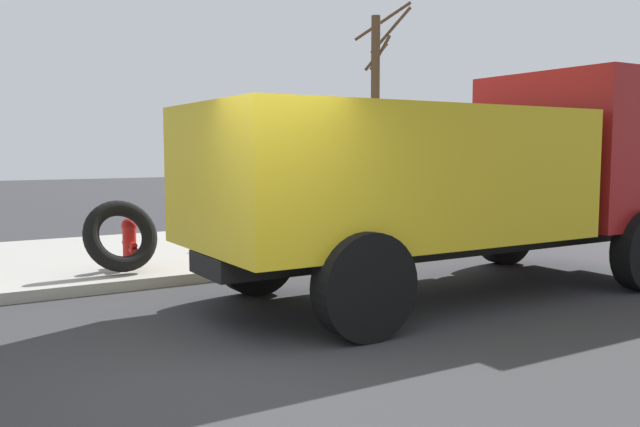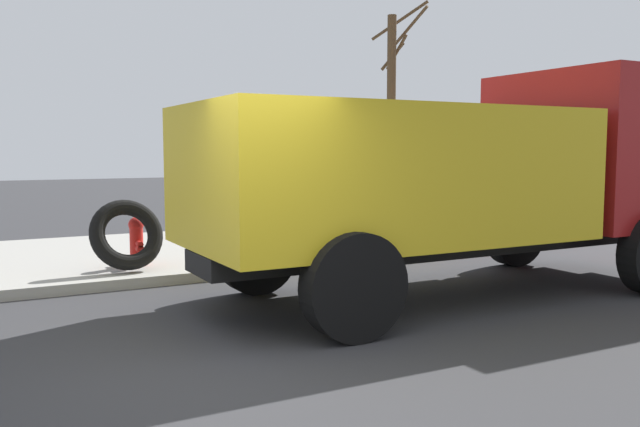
{
  "view_description": "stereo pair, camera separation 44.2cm",
  "coord_description": "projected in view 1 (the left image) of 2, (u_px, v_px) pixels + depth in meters",
  "views": [
    {
      "loc": [
        -2.37,
        -4.87,
        1.9
      ],
      "look_at": [
        2.16,
        2.49,
        1.07
      ],
      "focal_mm": 37.46,
      "sensor_mm": 36.0,
      "label": 1
    },
    {
      "loc": [
        -1.99,
        -5.09,
        1.9
      ],
      "look_at": [
        2.16,
        2.49,
        1.07
      ],
      "focal_mm": 37.46,
      "sensor_mm": 36.0,
      "label": 2
    }
  ],
  "objects": [
    {
      "name": "bare_tree",
      "position": [
        376.0,
        111.0,
        15.8
      ],
      "size": [
        1.11,
        1.43,
        5.29
      ],
      "color": "#4C3823",
      "rests_on": "sidewalk_curb"
    },
    {
      "name": "fire_hydrant",
      "position": [
        130.0,
        241.0,
        9.89
      ],
      "size": [
        0.23,
        0.52,
        0.74
      ],
      "color": "red",
      "rests_on": "sidewalk_curb"
    },
    {
      "name": "loose_tire",
      "position": [
        121.0,
        236.0,
        9.46
      ],
      "size": [
        1.11,
        0.71,
        1.06
      ],
      "primitive_type": "torus",
      "rotation": [
        1.15,
        0.0,
        0.07
      ],
      "color": "black",
      "rests_on": "sidewalk_curb"
    },
    {
      "name": "ground_plane",
      "position": [
        256.0,
        379.0,
        5.55
      ],
      "size": [
        80.0,
        80.0,
        0.0
      ],
      "primitive_type": "plane",
      "color": "#2D2D30"
    },
    {
      "name": "sidewalk_curb",
      "position": [
        82.0,
        260.0,
        11.05
      ],
      "size": [
        36.0,
        5.0,
        0.15
      ],
      "primitive_type": "cube",
      "color": "#99968E",
      "rests_on": "ground"
    },
    {
      "name": "dump_truck_yellow",
      "position": [
        465.0,
        172.0,
        8.86
      ],
      "size": [
        7.02,
        2.84,
        3.0
      ],
      "color": "gold",
      "rests_on": "ground"
    }
  ]
}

